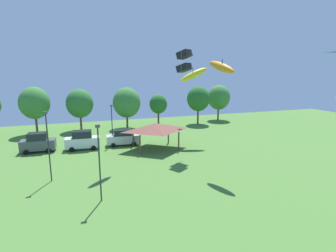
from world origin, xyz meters
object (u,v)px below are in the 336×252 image
object	(u,v)px
kite_flying_0	(321,76)
treeline_tree_2	(80,103)
parked_car_second_from_left	(82,140)
treeline_tree_4	(158,104)
light_post_2	(99,159)
treeline_tree_3	(127,103)
kite_flying_4	(221,67)
park_pavilion	(155,127)
light_post_3	(48,143)
parked_car_leftmost	(38,143)
treeline_tree_5	(198,99)
treeline_tree_6	(219,97)
kite_flying_2	(194,75)
treeline_tree_1	(34,103)
parked_car_third_from_left	(123,137)
light_post_0	(112,122)
kite_flying_3	(184,61)

from	to	relation	value
kite_flying_0	treeline_tree_2	size ratio (longest dim) A/B	0.39
parked_car_second_from_left	treeline_tree_4	bearing A→B (deg)	45.86
light_post_2	treeline_tree_3	distance (m)	29.43
kite_flying_4	treeline_tree_2	world-z (taller)	kite_flying_4
kite_flying_0	park_pavilion	distance (m)	27.27
park_pavilion	light_post_3	world-z (taller)	light_post_3
parked_car_leftmost	parked_car_second_from_left	distance (m)	5.66
treeline_tree_5	treeline_tree_6	size ratio (longest dim) A/B	1.00
light_post_2	kite_flying_2	bearing A→B (deg)	44.71
parked_car_second_from_left	treeline_tree_5	bearing A→B (deg)	30.20
light_post_2	treeline_tree_5	xyz separation A→B (m)	(22.26, 27.79, 1.56)
light_post_2	treeline_tree_6	size ratio (longest dim) A/B	0.83
treeline_tree_1	treeline_tree_4	xyz separation A→B (m)	(22.45, 1.60, -1.24)
parked_car_third_from_left	light_post_0	distance (m)	2.68
treeline_tree_4	kite_flying_2	bearing A→B (deg)	-86.91
treeline_tree_1	treeline_tree_2	bearing A→B (deg)	4.40
treeline_tree_2	treeline_tree_4	bearing A→B (deg)	3.93
parked_car_leftmost	treeline_tree_6	distance (m)	37.83
treeline_tree_1	kite_flying_2	bearing A→B (deg)	-30.02
parked_car_leftmost	parked_car_second_from_left	world-z (taller)	parked_car_second_from_left
kite_flying_4	park_pavilion	xyz separation A→B (m)	(-4.34, 9.59, -7.87)
park_pavilion	light_post_3	xyz separation A→B (m)	(-12.82, -7.41, 0.76)
kite_flying_0	treeline_tree_2	xyz separation A→B (m)	(-8.11, 42.15, -5.27)
kite_flying_4	treeline_tree_3	world-z (taller)	kite_flying_4
park_pavilion	light_post_0	xyz separation A→B (m)	(-5.36, 3.77, 0.28)
kite_flying_0	treeline_tree_3	size ratio (longest dim) A/B	0.39
treeline_tree_3	treeline_tree_6	world-z (taller)	treeline_tree_6
kite_flying_0	treeline_tree_5	bearing A→B (deg)	69.93
kite_flying_2	treeline_tree_6	xyz separation A→B (m)	(13.35, 15.37, -5.08)
light_post_3	treeline_tree_1	size ratio (longest dim) A/B	0.85
light_post_0	treeline_tree_3	world-z (taller)	treeline_tree_3
light_post_3	parked_car_leftmost	bearing A→B (deg)	101.96
treeline_tree_2	parked_car_leftmost	bearing A→B (deg)	-115.31
light_post_2	treeline_tree_2	distance (m)	29.12
treeline_tree_2	treeline_tree_6	size ratio (longest dim) A/B	0.98
parked_car_leftmost	treeline_tree_5	world-z (taller)	treeline_tree_5
light_post_3	parked_car_second_from_left	bearing A→B (deg)	72.55
parked_car_second_from_left	light_post_2	xyz separation A→B (m)	(0.93, -16.17, 2.33)
light_post_0	treeline_tree_1	bearing A→B (deg)	134.47
light_post_3	treeline_tree_3	xyz separation A→B (m)	(11.81, 22.60, 1.03)
light_post_2	treeline_tree_4	world-z (taller)	light_post_2
parked_car_third_from_left	treeline_tree_5	xyz separation A→B (m)	(17.58, 11.41, 4.01)
parked_car_third_from_left	kite_flying_3	bearing A→B (deg)	-34.26
kite_flying_0	light_post_0	size ratio (longest dim) A/B	0.51
kite_flying_0	treeline_tree_1	size ratio (longest dim) A/B	0.37
treeline_tree_4	park_pavilion	bearing A→B (deg)	-108.86
kite_flying_0	kite_flying_2	distance (m)	29.23
kite_flying_3	light_post_3	xyz separation A→B (m)	(-15.91, -4.72, -7.96)
parked_car_second_from_left	treeline_tree_3	size ratio (longest dim) A/B	0.60
kite_flying_0	parked_car_second_from_left	bearing A→B (deg)	105.76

